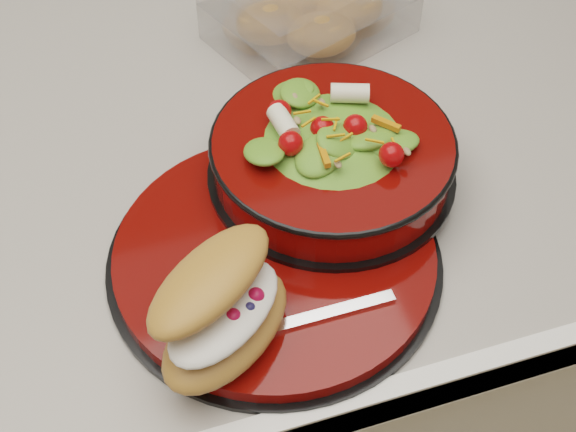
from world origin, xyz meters
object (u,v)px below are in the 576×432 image
object	(u,v)px
island_counter	(322,320)
croissant	(223,308)
fork	(303,320)
dinner_plate	(276,256)
pastry_box	(311,5)
salad_bowl	(333,148)

from	to	relation	value
island_counter	croissant	xyz separation A→B (m)	(-0.20, -0.28, 0.51)
croissant	fork	world-z (taller)	croissant
island_counter	fork	distance (m)	0.56
dinner_plate	island_counter	bearing A→B (deg)	56.29
pastry_box	fork	bearing A→B (deg)	-130.89
island_counter	fork	xyz separation A→B (m)	(-0.13, -0.28, 0.47)
salad_bowl	island_counter	bearing A→B (deg)	68.10
island_counter	pastry_box	size ratio (longest dim) A/B	4.58
croissant	dinner_plate	bearing A→B (deg)	10.56
island_counter	croissant	distance (m)	0.61
pastry_box	croissant	bearing A→B (deg)	-139.08
dinner_plate	pastry_box	xyz separation A→B (m)	(0.15, 0.34, 0.03)
island_counter	salad_bowl	world-z (taller)	salad_bowl
salad_bowl	pastry_box	bearing A→B (deg)	75.87
pastry_box	island_counter	bearing A→B (deg)	-118.09
dinner_plate	fork	bearing A→B (deg)	-90.58
island_counter	salad_bowl	size ratio (longest dim) A/B	4.85
fork	island_counter	bearing A→B (deg)	-25.29
dinner_plate	salad_bowl	size ratio (longest dim) A/B	1.27
salad_bowl	fork	distance (m)	0.19
island_counter	dinner_plate	world-z (taller)	dinner_plate
dinner_plate	croissant	size ratio (longest dim) A/B	2.00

